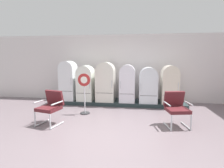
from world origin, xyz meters
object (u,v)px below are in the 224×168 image
Objects in this scene: refrigerator_1 at (86,82)px; refrigerator_3 at (127,82)px; refrigerator_2 at (106,81)px; sign_stand at (85,96)px; armchair_right at (176,107)px; refrigerator_5 at (170,83)px; refrigerator_4 at (148,84)px; armchair_left at (51,105)px; refrigerator_0 at (68,79)px.

refrigerator_1 is 0.97× the size of refrigerator_3.
refrigerator_1 is 0.91× the size of refrigerator_2.
refrigerator_1 is 1.38m from sign_stand.
refrigerator_3 reaches higher than armchair_right.
armchair_right is (-0.17, -1.98, -0.36)m from refrigerator_5.
refrigerator_2 is (0.82, -0.01, 0.07)m from refrigerator_1.
refrigerator_2 is 1.14× the size of refrigerator_4.
armchair_right is at bearing -40.90° from refrigerator_2.
refrigerator_2 is at bearing 179.89° from refrigerator_5.
armchair_left is 0.70× the size of sign_stand.
refrigerator_5 is at bearing 0.01° from refrigerator_0.
refrigerator_0 is at bearing 129.36° from sign_stand.
sign_stand is at bearing -110.10° from refrigerator_2.
refrigerator_2 reaches higher than refrigerator_3.
refrigerator_5 is (0.80, 0.01, 0.05)m from refrigerator_4.
sign_stand is at bearing -156.14° from refrigerator_5.
refrigerator_3 is 1.08× the size of sign_stand.
armchair_left is 1.21m from sign_stand.
refrigerator_4 is (0.80, -0.03, -0.06)m from refrigerator_3.
refrigerator_3 is 1.55× the size of armchair_left.
refrigerator_0 is 1.11× the size of refrigerator_5.
refrigerator_1 is at bearing 179.62° from refrigerator_2.
refrigerator_0 is 1.18× the size of sign_stand.
refrigerator_1 is 0.82m from refrigerator_2.
refrigerator_5 reaches higher than armchair_left.
refrigerator_3 is 1.60m from refrigerator_5.
refrigerator_3 is at bearing 44.59° from sign_stand.
refrigerator_3 is 1.01× the size of refrigerator_5.
refrigerator_2 reaches higher than sign_stand.
armchair_left is (-2.01, -2.33, -0.37)m from refrigerator_3.
refrigerator_1 reaches higher than armchair_left.
refrigerator_3 is 1.07× the size of refrigerator_4.
refrigerator_5 reaches higher than refrigerator_1.
refrigerator_5 is 4.29m from armchair_left.
armchair_left is at bearing -116.34° from refrigerator_2.
refrigerator_1 is 1.68m from refrigerator_3.
refrigerator_0 is 1.70× the size of armchair_right.
refrigerator_4 is 0.80m from refrigerator_5.
armchair_right is 0.70× the size of sign_stand.
refrigerator_0 reaches higher than armchair_right.
refrigerator_4 is 3.64m from armchair_left.
armchair_left is at bearing -174.49° from armchair_right.
refrigerator_0 is 1.70× the size of armchair_left.
refrigerator_2 is at bearing -0.38° from refrigerator_1.
sign_stand is (-2.14, -1.29, -0.23)m from refrigerator_4.
armchair_right is at bearing 5.51° from armchair_left.
refrigerator_0 is 4.33m from armchair_right.
refrigerator_3 reaches higher than refrigerator_1.
refrigerator_2 reaches higher than armchair_left.
refrigerator_1 is (0.72, 0.01, -0.10)m from refrigerator_0.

